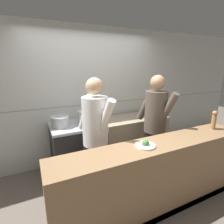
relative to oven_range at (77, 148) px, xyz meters
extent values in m
plane|color=#6B6056|center=(0.45, -1.00, -0.45)|extent=(14.00, 14.00, 0.00)
cube|color=silver|center=(0.45, 0.40, 0.85)|extent=(8.00, 0.06, 2.60)
cube|color=gray|center=(0.45, 0.37, 0.70)|extent=(8.00, 0.00, 0.01)
cube|color=#232326|center=(0.00, 0.00, -0.02)|extent=(0.83, 0.70, 0.86)
cube|color=#B7BABF|center=(0.00, 0.00, 0.43)|extent=(0.85, 0.71, 0.04)
cube|color=#B7BABF|center=(0.00, -0.33, 0.04)|extent=(0.75, 0.03, 0.10)
cube|color=gray|center=(1.17, 0.00, -0.01)|extent=(1.36, 0.65, 0.88)
cube|color=black|center=(1.17, -0.30, -0.40)|extent=(1.33, 0.04, 0.10)
cube|color=#93704C|center=(0.72, -1.31, 0.03)|extent=(2.74, 0.45, 0.96)
cube|color=black|center=(0.72, -1.52, -0.40)|extent=(2.69, 0.04, 0.10)
cylinder|color=#B7BABF|center=(-0.25, -0.01, 0.54)|extent=(0.28, 0.28, 0.18)
cylinder|color=#B7BABF|center=(-0.25, -0.01, 0.62)|extent=(0.29, 0.29, 0.01)
cylinder|color=beige|center=(0.17, -0.01, 0.56)|extent=(0.23, 0.23, 0.23)
cylinder|color=beige|center=(0.17, -0.01, 0.67)|extent=(0.24, 0.24, 0.01)
cylinder|color=white|center=(0.52, -1.31, 0.52)|extent=(0.25, 0.25, 0.02)
sphere|color=#4C8C47|center=(0.52, -1.31, 0.55)|extent=(0.09, 0.09, 0.09)
cylinder|color=#AD7A47|center=(1.79, -1.27, 0.62)|extent=(0.07, 0.07, 0.22)
sphere|color=#AD7A47|center=(1.79, -1.27, 0.76)|extent=(0.07, 0.07, 0.07)
cube|color=black|center=(0.12, -0.70, -0.04)|extent=(0.35, 0.28, 0.82)
cylinder|color=white|center=(0.12, -0.70, 0.70)|extent=(0.45, 0.45, 0.67)
sphere|color=#D8AD84|center=(0.12, -0.70, 1.18)|extent=(0.23, 0.23, 0.23)
cylinder|color=white|center=(0.05, -0.50, 0.78)|extent=(0.21, 0.36, 0.56)
cylinder|color=white|center=(0.18, -0.90, 0.78)|extent=(0.21, 0.36, 0.56)
cube|color=black|center=(1.18, -0.68, -0.04)|extent=(0.34, 0.27, 0.82)
cylinder|color=brown|center=(1.18, -0.68, 0.71)|extent=(0.44, 0.44, 0.68)
sphere|color=tan|center=(1.18, -0.68, 1.18)|extent=(0.23, 0.23, 0.23)
cylinder|color=brown|center=(1.12, -0.48, 0.79)|extent=(0.19, 0.36, 0.57)
cylinder|color=brown|center=(1.23, -0.88, 0.79)|extent=(0.19, 0.36, 0.57)
camera|label=1|loc=(-0.66, -2.86, 1.45)|focal=28.00mm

